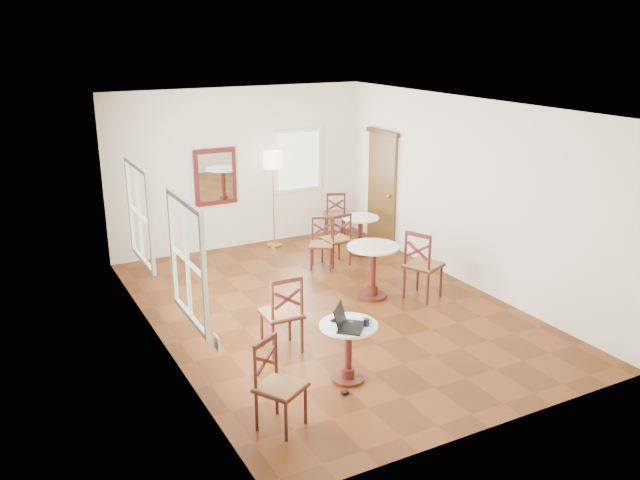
{
  "coord_description": "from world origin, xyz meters",
  "views": [
    {
      "loc": [
        -4.4,
        -7.98,
        4.01
      ],
      "look_at": [
        0.0,
        0.3,
        1.0
      ],
      "focal_mm": 37.22,
      "sensor_mm": 36.0,
      "label": 1
    }
  ],
  "objects_px": {
    "chair_near_b": "(279,385)",
    "water_glass": "(351,324)",
    "chair_near_a": "(282,313)",
    "mouse": "(334,320)",
    "cafe_table_near": "(348,346)",
    "chair_mid_b": "(423,265)",
    "navy_mug": "(367,322)",
    "cafe_table_mid": "(373,265)",
    "floor_lamp": "(273,166)",
    "chair_back_a": "(335,214)",
    "cafe_table_back": "(360,231)",
    "power_adapter": "(345,393)",
    "chair_mid_a": "(337,239)",
    "laptop": "(347,322)",
    "chair_back_b": "(322,243)"
  },
  "relations": [
    {
      "from": "laptop",
      "to": "chair_near_b",
      "type": "bearing_deg",
      "value": 153.82
    },
    {
      "from": "chair_mid_b",
      "to": "chair_back_b",
      "type": "height_order",
      "value": "chair_mid_b"
    },
    {
      "from": "chair_mid_b",
      "to": "navy_mug",
      "type": "distance_m",
      "value": 2.78
    },
    {
      "from": "chair_back_a",
      "to": "navy_mug",
      "type": "distance_m",
      "value": 5.84
    },
    {
      "from": "floor_lamp",
      "to": "water_glass",
      "type": "bearing_deg",
      "value": -104.64
    },
    {
      "from": "chair_mid_a",
      "to": "power_adapter",
      "type": "distance_m",
      "value": 4.42
    },
    {
      "from": "water_glass",
      "to": "chair_near_a",
      "type": "bearing_deg",
      "value": 106.34
    },
    {
      "from": "water_glass",
      "to": "chair_mid_a",
      "type": "bearing_deg",
      "value": 62.82
    },
    {
      "from": "chair_back_a",
      "to": "floor_lamp",
      "type": "xyz_separation_m",
      "value": [
        -1.36,
        -0.04,
        1.1
      ]
    },
    {
      "from": "chair_mid_b",
      "to": "chair_back_a",
      "type": "height_order",
      "value": "chair_mid_b"
    },
    {
      "from": "cafe_table_back",
      "to": "mouse",
      "type": "relative_size",
      "value": 6.79
    },
    {
      "from": "chair_back_b",
      "to": "laptop",
      "type": "bearing_deg",
      "value": -82.33
    },
    {
      "from": "chair_near_b",
      "to": "chair_mid_b",
      "type": "bearing_deg",
      "value": 1.45
    },
    {
      "from": "floor_lamp",
      "to": "water_glass",
      "type": "xyz_separation_m",
      "value": [
        -1.35,
        -5.19,
        -0.78
      ]
    },
    {
      "from": "chair_mid_b",
      "to": "power_adapter",
      "type": "distance_m",
      "value": 3.18
    },
    {
      "from": "cafe_table_near",
      "to": "mouse",
      "type": "xyz_separation_m",
      "value": [
        -0.11,
        0.14,
        0.3
      ]
    },
    {
      "from": "cafe_table_near",
      "to": "chair_near_a",
      "type": "relative_size",
      "value": 0.69
    },
    {
      "from": "cafe_table_mid",
      "to": "mouse",
      "type": "distance_m",
      "value": 2.59
    },
    {
      "from": "chair_near_a",
      "to": "water_glass",
      "type": "relative_size",
      "value": 10.92
    },
    {
      "from": "cafe_table_near",
      "to": "chair_back_a",
      "type": "relative_size",
      "value": 0.8
    },
    {
      "from": "chair_mid_b",
      "to": "laptop",
      "type": "bearing_deg",
      "value": 102.41
    },
    {
      "from": "cafe_table_back",
      "to": "navy_mug",
      "type": "distance_m",
      "value": 4.69
    },
    {
      "from": "chair_near_b",
      "to": "chair_back_a",
      "type": "height_order",
      "value": "chair_near_b"
    },
    {
      "from": "chair_mid_b",
      "to": "floor_lamp",
      "type": "bearing_deg",
      "value": -8.31
    },
    {
      "from": "chair_mid_b",
      "to": "mouse",
      "type": "xyz_separation_m",
      "value": [
        -2.4,
        -1.52,
        0.2
      ]
    },
    {
      "from": "chair_mid_b",
      "to": "navy_mug",
      "type": "xyz_separation_m",
      "value": [
        -2.12,
        -1.78,
        0.23
      ]
    },
    {
      "from": "chair_near_b",
      "to": "chair_back_a",
      "type": "xyz_separation_m",
      "value": [
        3.82,
        5.62,
        -0.03
      ]
    },
    {
      "from": "floor_lamp",
      "to": "cafe_table_mid",
      "type": "bearing_deg",
      "value": -84.55
    },
    {
      "from": "cafe_table_mid",
      "to": "chair_near_a",
      "type": "height_order",
      "value": "chair_near_a"
    },
    {
      "from": "chair_back_a",
      "to": "mouse",
      "type": "relative_size",
      "value": 8.69
    },
    {
      "from": "chair_mid_a",
      "to": "chair_back_a",
      "type": "relative_size",
      "value": 1.04
    },
    {
      "from": "cafe_table_mid",
      "to": "chair_near_a",
      "type": "xyz_separation_m",
      "value": [
        -1.99,
        -0.97,
        0.0
      ]
    },
    {
      "from": "chair_near_b",
      "to": "navy_mug",
      "type": "relative_size",
      "value": 9.18
    },
    {
      "from": "floor_lamp",
      "to": "laptop",
      "type": "relative_size",
      "value": 3.75
    },
    {
      "from": "chair_near_b",
      "to": "water_glass",
      "type": "distance_m",
      "value": 1.21
    },
    {
      "from": "chair_mid_a",
      "to": "navy_mug",
      "type": "relative_size",
      "value": 8.96
    },
    {
      "from": "chair_near_a",
      "to": "mouse",
      "type": "bearing_deg",
      "value": 106.8
    },
    {
      "from": "cafe_table_near",
      "to": "navy_mug",
      "type": "distance_m",
      "value": 0.38
    },
    {
      "from": "chair_near_b",
      "to": "laptop",
      "type": "bearing_deg",
      "value": -8.89
    },
    {
      "from": "chair_near_a",
      "to": "floor_lamp",
      "type": "xyz_separation_m",
      "value": [
        1.69,
        4.03,
        1.03
      ]
    },
    {
      "from": "water_glass",
      "to": "laptop",
      "type": "bearing_deg",
      "value": 150.01
    },
    {
      "from": "cafe_table_near",
      "to": "chair_mid_b",
      "type": "bearing_deg",
      "value": 35.89
    },
    {
      "from": "cafe_table_back",
      "to": "chair_back_b",
      "type": "relative_size",
      "value": 0.81
    },
    {
      "from": "chair_back_b",
      "to": "laptop",
      "type": "height_order",
      "value": "laptop"
    },
    {
      "from": "chair_mid_b",
      "to": "chair_back_a",
      "type": "distance_m",
      "value": 3.5
    },
    {
      "from": "chair_mid_a",
      "to": "chair_back_b",
      "type": "bearing_deg",
      "value": -1.17
    },
    {
      "from": "cafe_table_back",
      "to": "mouse",
      "type": "bearing_deg",
      "value": -125.18
    },
    {
      "from": "chair_mid_a",
      "to": "mouse",
      "type": "relative_size",
      "value": 9.03
    },
    {
      "from": "cafe_table_back",
      "to": "chair_near_a",
      "type": "height_order",
      "value": "chair_near_a"
    },
    {
      "from": "cafe_table_back",
      "to": "chair_back_b",
      "type": "distance_m",
      "value": 1.02
    }
  ]
}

